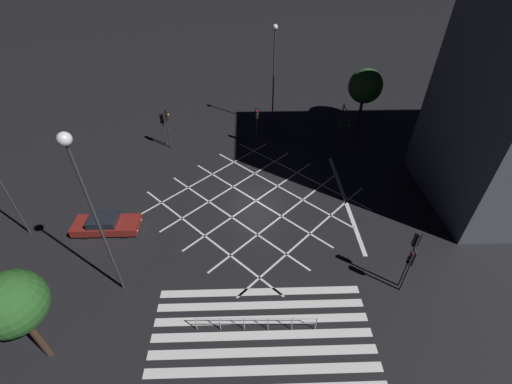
# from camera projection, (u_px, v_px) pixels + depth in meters

# --- Properties ---
(ground_plane) EXTENTS (200.00, 200.00, 0.00)m
(ground_plane) POSITION_uv_depth(u_px,v_px,m) (256.00, 201.00, 26.74)
(ground_plane) COLOR black
(road_markings) EXTENTS (17.58, 22.81, 0.01)m
(road_markings) POSITION_uv_depth(u_px,v_px,m) (265.00, 273.00, 21.26)
(road_markings) COLOR silver
(road_markings) RESTS_ON ground_plane
(traffic_light_ne_main) EXTENTS (0.39, 0.36, 3.54)m
(traffic_light_ne_main) POSITION_uv_depth(u_px,v_px,m) (339.00, 122.00, 31.62)
(traffic_light_ne_main) COLOR #2D2D30
(traffic_light_ne_main) RESTS_ON ground_plane
(traffic_light_se_cross) EXTENTS (0.36, 0.39, 4.37)m
(traffic_light_se_cross) POSITION_uv_depth(u_px,v_px,m) (413.00, 249.00, 18.69)
(traffic_light_se_cross) COLOR #2D2D30
(traffic_light_se_cross) RESTS_ON ground_plane
(traffic_light_nw_main) EXTENTS (0.39, 0.36, 3.96)m
(traffic_light_nw_main) POSITION_uv_depth(u_px,v_px,m) (167.00, 121.00, 31.19)
(traffic_light_nw_main) COLOR #2D2D30
(traffic_light_nw_main) RESTS_ON ground_plane
(traffic_light_ne_cross) EXTENTS (0.36, 2.66, 3.94)m
(traffic_light_ne_cross) POSITION_uv_depth(u_px,v_px,m) (346.00, 121.00, 31.05)
(traffic_light_ne_cross) COLOR #2D2D30
(traffic_light_ne_cross) RESTS_ON ground_plane
(traffic_light_se_main) EXTENTS (0.39, 0.36, 3.35)m
(traffic_light_se_main) POSITION_uv_depth(u_px,v_px,m) (409.00, 264.00, 18.83)
(traffic_light_se_main) COLOR #2D2D30
(traffic_light_se_main) RESTS_ON ground_plane
(traffic_light_median_north) EXTENTS (0.36, 0.39, 3.81)m
(traffic_light_median_north) POSITION_uv_depth(u_px,v_px,m) (257.00, 120.00, 31.65)
(traffic_light_median_north) COLOR #2D2D30
(traffic_light_median_north) RESTS_ON ground_plane
(traffic_light_nw_cross) EXTENTS (0.36, 0.39, 3.31)m
(traffic_light_nw_cross) POSITION_uv_depth(u_px,v_px,m) (162.00, 123.00, 31.88)
(traffic_light_nw_cross) COLOR #2D2D30
(traffic_light_nw_cross) RESTS_ON ground_plane
(street_lamp_east) EXTENTS (0.49, 0.49, 9.94)m
(street_lamp_east) POSITION_uv_depth(u_px,v_px,m) (274.00, 61.00, 32.44)
(street_lamp_east) COLOR #2D2D30
(street_lamp_east) RESTS_ON ground_plane
(street_lamp_far) EXTENTS (0.62, 0.62, 10.46)m
(street_lamp_far) POSITION_uv_depth(u_px,v_px,m) (82.00, 183.00, 15.55)
(street_lamp_far) COLOR #2D2D30
(street_lamp_far) RESTS_ON ground_plane
(street_tree_near) EXTENTS (2.93, 2.93, 5.89)m
(street_tree_near) POSITION_uv_depth(u_px,v_px,m) (12.00, 304.00, 14.60)
(street_tree_near) COLOR #38281C
(street_tree_near) RESTS_ON ground_plane
(street_tree_far) EXTENTS (3.45, 3.45, 5.65)m
(street_tree_far) POSITION_uv_depth(u_px,v_px,m) (365.00, 86.00, 34.87)
(street_tree_far) COLOR #38281C
(street_tree_far) RESTS_ON ground_plane
(waiting_car) EXTENTS (4.53, 1.76, 1.27)m
(waiting_car) POSITION_uv_depth(u_px,v_px,m) (106.00, 224.00, 23.84)
(waiting_car) COLOR maroon
(waiting_car) RESTS_ON ground_plane
(pedestrian_railing) EXTENTS (6.39, 0.24, 1.05)m
(pedestrian_railing) POSITION_uv_depth(u_px,v_px,m) (256.00, 323.00, 17.95)
(pedestrian_railing) COLOR #9EA0A5
(pedestrian_railing) RESTS_ON ground_plane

